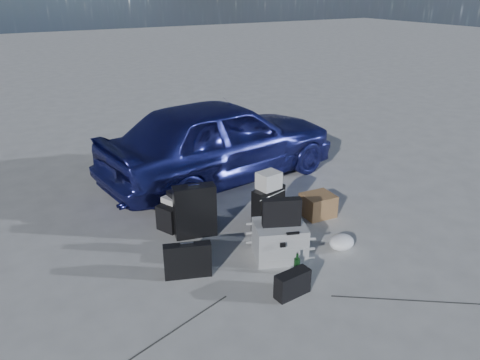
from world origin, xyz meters
The scene contains 16 objects.
ground centered at (0.00, 0.00, 0.00)m, with size 60.00×60.00×0.00m, color #B1B0AC.
car centered at (0.71, 2.48, 0.65)m, with size 1.52×3.79×1.29m, color #2D3292.
pelican_case centered at (0.21, 0.13, 0.20)m, with size 0.55×0.45×0.40m, color #9FA2A4.
laptop_bag centered at (0.21, 0.11, 0.56)m, with size 0.42×0.11×0.32m, color black.
briefcase centered at (-0.84, 0.28, 0.19)m, with size 0.49×0.11×0.38m, color black.
suitcase_left centered at (-0.40, 1.03, 0.33)m, with size 0.50×0.18×0.65m, color black.
suitcase_right centered at (0.48, 0.77, 0.27)m, with size 0.45×0.16×0.54m, color black.
white_carton centered at (0.47, 0.76, 0.65)m, with size 0.26×0.21×0.21m, color silver.
duffel_bag centered at (-0.42, 1.42, 0.16)m, with size 0.64×0.27×0.32m, color black.
flat_box_white centered at (-0.42, 1.41, 0.36)m, with size 0.41×0.31×0.07m, color silver.
flat_box_black centered at (-0.42, 1.41, 0.42)m, with size 0.29×0.21×0.06m, color black.
kraft_bag centered at (0.57, 0.53, 0.19)m, with size 0.29×0.17×0.38m, color olive.
cardboard_box centered at (1.23, 0.72, 0.15)m, with size 0.40×0.35×0.30m, color #8C5B3D.
plastic_bag centered at (0.93, -0.10, 0.09)m, with size 0.31×0.26×0.17m, color white.
messenger_bag centered at (-0.08, -0.53, 0.13)m, with size 0.37×0.14×0.26m, color black.
green_bottle centered at (0.17, -0.26, 0.13)m, with size 0.06×0.06×0.26m, color black.
Camera 1 is at (-2.43, -3.60, 2.84)m, focal length 35.00 mm.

